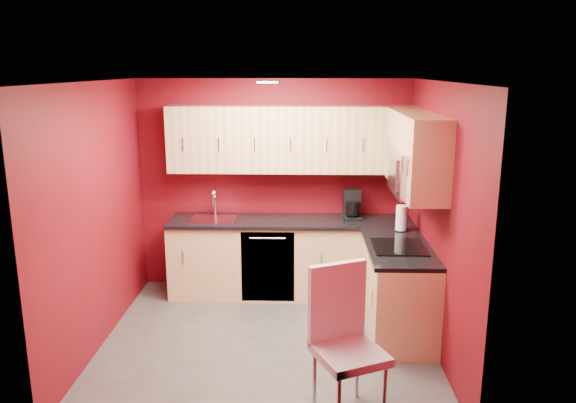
{
  "coord_description": "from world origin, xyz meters",
  "views": [
    {
      "loc": [
        0.34,
        -5.05,
        2.62
      ],
      "look_at": [
        0.19,
        0.55,
        1.28
      ],
      "focal_mm": 35.0,
      "sensor_mm": 36.0,
      "label": 1
    }
  ],
  "objects_px": {
    "coffee_maker": "(353,205)",
    "dining_chair": "(350,346)",
    "napkin_holder": "(348,212)",
    "sink": "(213,216)",
    "paper_towel": "(401,218)",
    "microwave": "(414,172)"
  },
  "relations": [
    {
      "from": "microwave",
      "to": "coffee_maker",
      "type": "xyz_separation_m",
      "value": [
        -0.48,
        1.05,
        -0.58
      ]
    },
    {
      "from": "paper_towel",
      "to": "coffee_maker",
      "type": "bearing_deg",
      "value": 135.77
    },
    {
      "from": "sink",
      "to": "napkin_holder",
      "type": "distance_m",
      "value": 1.57
    },
    {
      "from": "coffee_maker",
      "to": "napkin_holder",
      "type": "bearing_deg",
      "value": 118.46
    },
    {
      "from": "sink",
      "to": "coffee_maker",
      "type": "distance_m",
      "value": 1.62
    },
    {
      "from": "microwave",
      "to": "coffee_maker",
      "type": "bearing_deg",
      "value": 114.41
    },
    {
      "from": "napkin_holder",
      "to": "dining_chair",
      "type": "relative_size",
      "value": 0.11
    },
    {
      "from": "sink",
      "to": "paper_towel",
      "type": "relative_size",
      "value": 1.89
    },
    {
      "from": "sink",
      "to": "coffee_maker",
      "type": "xyz_separation_m",
      "value": [
        1.62,
        0.05,
        0.13
      ]
    },
    {
      "from": "microwave",
      "to": "coffee_maker",
      "type": "distance_m",
      "value": 1.29
    },
    {
      "from": "sink",
      "to": "napkin_holder",
      "type": "relative_size",
      "value": 4.01
    },
    {
      "from": "paper_towel",
      "to": "dining_chair",
      "type": "distance_m",
      "value": 2.15
    },
    {
      "from": "napkin_holder",
      "to": "paper_towel",
      "type": "xyz_separation_m",
      "value": [
        0.53,
        -0.54,
        0.07
      ]
    },
    {
      "from": "napkin_holder",
      "to": "sink",
      "type": "bearing_deg",
      "value": -175.53
    },
    {
      "from": "paper_towel",
      "to": "dining_chair",
      "type": "bearing_deg",
      "value": -109.4
    },
    {
      "from": "microwave",
      "to": "sink",
      "type": "relative_size",
      "value": 1.46
    },
    {
      "from": "napkin_holder",
      "to": "paper_towel",
      "type": "height_order",
      "value": "paper_towel"
    },
    {
      "from": "dining_chair",
      "to": "sink",
      "type": "bearing_deg",
      "value": 95.79
    },
    {
      "from": "microwave",
      "to": "dining_chair",
      "type": "xyz_separation_m",
      "value": [
        -0.69,
        -1.4,
        -1.07
      ]
    },
    {
      "from": "sink",
      "to": "dining_chair",
      "type": "xyz_separation_m",
      "value": [
        1.4,
        -2.4,
        -0.36
      ]
    },
    {
      "from": "coffee_maker",
      "to": "dining_chair",
      "type": "bearing_deg",
      "value": -100.2
    },
    {
      "from": "coffee_maker",
      "to": "dining_chair",
      "type": "distance_m",
      "value": 2.51
    }
  ]
}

